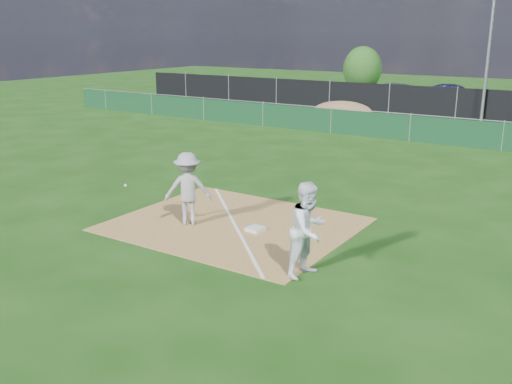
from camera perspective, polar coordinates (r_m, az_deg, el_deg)
ground at (r=22.72m, az=11.03°, el=3.03°), size 90.00×90.00×0.00m
infield_dirt at (r=15.05m, az=-2.19°, el=-3.24°), size 6.00×5.00×0.02m
foul_line at (r=15.05m, az=-2.19°, el=-3.18°), size 5.01×5.01×0.01m
green_fence at (r=27.23m, az=15.15°, el=6.16°), size 44.00×0.05×1.20m
dirt_mound at (r=32.26m, az=8.64°, el=7.94°), size 3.38×2.60×1.17m
black_fence at (r=34.82m, az=19.40°, el=8.32°), size 46.00×0.04×1.80m
parking_lot at (r=39.77m, az=21.08°, el=7.69°), size 46.00×9.00×0.01m
light_pole at (r=33.98m, az=22.26°, el=13.15°), size 0.16×0.16×8.00m
first_base at (r=14.53m, az=-0.05°, el=-3.71°), size 0.45×0.45×0.09m
play_at_first at (r=14.89m, az=-6.82°, el=0.33°), size 2.74×1.31×1.91m
runner at (r=11.74m, az=5.28°, el=-3.75°), size 0.92×1.10×2.01m
car_left at (r=39.72m, az=14.18°, el=9.45°), size 5.06×2.85×1.63m
car_mid at (r=40.12m, az=19.12°, el=9.03°), size 4.63×1.92×1.49m
tree_left at (r=48.39m, az=10.59°, el=12.02°), size 3.13×3.13×3.72m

